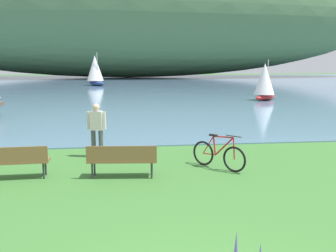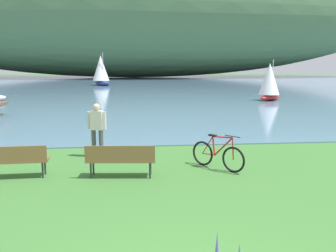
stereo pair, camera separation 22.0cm
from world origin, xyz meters
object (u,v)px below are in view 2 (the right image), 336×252
bicycle_leaning_near_bench (218,155)px  sailboat_nearest_to_shore (101,70)px  park_bench_further_along (12,159)px  park_bench_near_camera (121,158)px  sailboat_toward_hillside (270,81)px  person_at_shoreline (97,127)px

bicycle_leaning_near_bench → sailboat_nearest_to_shore: 40.06m
park_bench_further_along → bicycle_leaning_near_bench: 5.50m
park_bench_near_camera → sailboat_nearest_to_shore: (-3.74, 40.03, 1.55)m
park_bench_further_along → bicycle_leaning_near_bench: size_ratio=1.33×
park_bench_near_camera → park_bench_further_along: 2.80m
sailboat_nearest_to_shore → sailboat_toward_hillside: 26.05m
park_bench_near_camera → park_bench_further_along: (-2.79, 0.20, 0.00)m
bicycle_leaning_near_bench → park_bench_near_camera: bearing=-169.0°
bicycle_leaning_near_bench → sailboat_toward_hillside: bearing=65.1°
park_bench_further_along → sailboat_nearest_to_shore: size_ratio=0.42×
bicycle_leaning_near_bench → person_at_shoreline: size_ratio=0.80×
park_bench_near_camera → sailboat_toward_hillside: bearing=59.2°
sailboat_nearest_to_shore → person_at_shoreline: bearing=-85.5°
park_bench_further_along → bicycle_leaning_near_bench: (5.48, 0.33, -0.12)m
person_at_shoreline → bicycle_leaning_near_bench: bearing=-25.9°
sailboat_toward_hillside → person_at_shoreline: bearing=-125.9°
sailboat_toward_hillside → park_bench_near_camera: bearing=-120.8°
park_bench_near_camera → sailboat_toward_hillside: size_ratio=0.57×
bicycle_leaning_near_bench → sailboat_nearest_to_shore: bearing=99.3°
park_bench_near_camera → bicycle_leaning_near_bench: 2.75m
park_bench_near_camera → bicycle_leaning_near_bench: bearing=11.0°
bicycle_leaning_near_bench → sailboat_toward_hillside: sailboat_toward_hillside is taller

